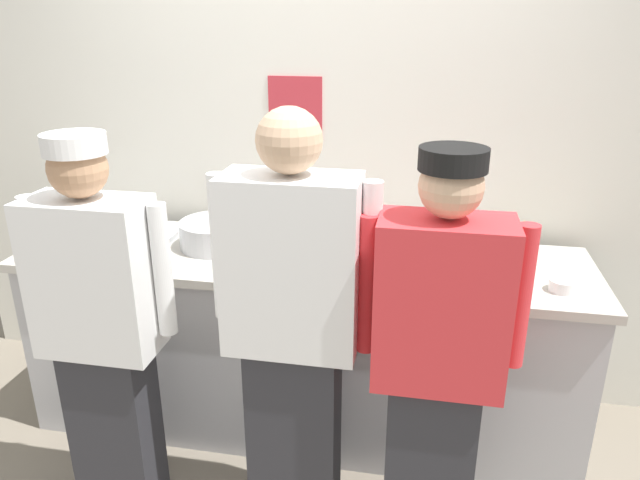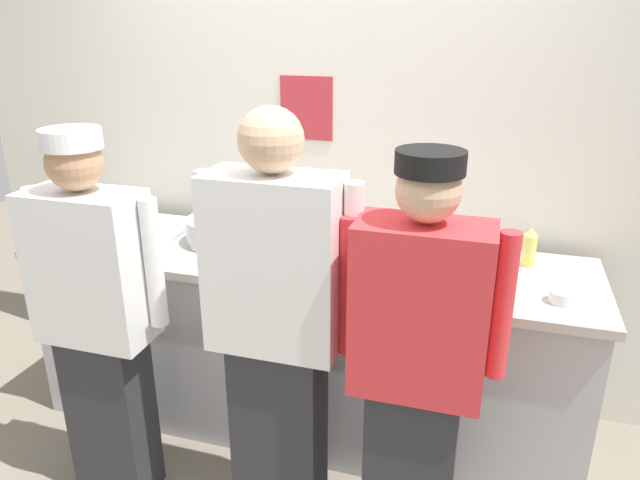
% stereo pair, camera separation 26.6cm
% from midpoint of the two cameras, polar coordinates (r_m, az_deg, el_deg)
% --- Properties ---
extents(ground_plane, '(9.00, 9.00, 0.00)m').
position_cam_midpoint_polar(ground_plane, '(2.96, -6.11, -21.29)').
color(ground_plane, slate).
extents(wall_back, '(4.18, 0.11, 2.91)m').
position_cam_midpoint_polar(wall_back, '(3.08, -2.49, 11.08)').
color(wall_back, silver).
rests_on(wall_back, ground).
extents(prep_counter, '(2.67, 0.72, 0.93)m').
position_cam_midpoint_polar(prep_counter, '(2.97, -4.35, -9.82)').
color(prep_counter, '#B2B2B7').
rests_on(prep_counter, ground).
extents(chef_near_left, '(0.59, 0.24, 1.60)m').
position_cam_midpoint_polar(chef_near_left, '(2.49, -23.29, -7.83)').
color(chef_near_left, '#2D2D33').
rests_on(chef_near_left, ground).
extents(chef_center, '(0.62, 0.24, 1.71)m').
position_cam_midpoint_polar(chef_center, '(2.20, -6.15, -8.44)').
color(chef_center, '#2D2D33').
rests_on(chef_center, ground).
extents(chef_far_right, '(0.59, 0.24, 1.60)m').
position_cam_midpoint_polar(chef_far_right, '(2.12, 7.69, -11.35)').
color(chef_far_right, '#2D2D33').
rests_on(chef_far_right, ground).
extents(plate_stack_front, '(0.23, 0.23, 0.08)m').
position_cam_midpoint_polar(plate_stack_front, '(2.64, 10.46, -2.04)').
color(plate_stack_front, white).
rests_on(plate_stack_front, prep_counter).
extents(plate_stack_rear, '(0.25, 0.25, 0.10)m').
position_cam_midpoint_polar(plate_stack_rear, '(2.69, -0.49, -1.11)').
color(plate_stack_rear, white).
rests_on(plate_stack_rear, prep_counter).
extents(mixing_bowl_steel, '(0.36, 0.36, 0.13)m').
position_cam_midpoint_polar(mixing_bowl_steel, '(2.92, -12.52, 0.54)').
color(mixing_bowl_steel, '#B7BABF').
rests_on(mixing_bowl_steel, prep_counter).
extents(sheet_tray, '(0.46, 0.35, 0.02)m').
position_cam_midpoint_polar(sheet_tray, '(3.14, -20.50, 0.10)').
color(sheet_tray, '#B7BABF').
rests_on(sheet_tray, prep_counter).
extents(squeeze_bottle_primary, '(0.06, 0.06, 0.18)m').
position_cam_midpoint_polar(squeeze_bottle_primary, '(2.82, 16.44, -0.05)').
color(squeeze_bottle_primary, '#E5E066').
rests_on(squeeze_bottle_primary, prep_counter).
extents(squeeze_bottle_secondary, '(0.06, 0.06, 0.21)m').
position_cam_midpoint_polar(squeeze_bottle_secondary, '(2.56, -6.83, -1.22)').
color(squeeze_bottle_secondary, orange).
rests_on(squeeze_bottle_secondary, prep_counter).
extents(squeeze_bottle_spare, '(0.06, 0.06, 0.20)m').
position_cam_midpoint_polar(squeeze_bottle_spare, '(2.54, 7.03, -1.44)').
color(squeeze_bottle_spare, red).
rests_on(squeeze_bottle_spare, prep_counter).
extents(ramekin_yellow_sauce, '(0.09, 0.09, 0.04)m').
position_cam_midpoint_polar(ramekin_yellow_sauce, '(2.60, 14.66, -3.24)').
color(ramekin_yellow_sauce, white).
rests_on(ramekin_yellow_sauce, prep_counter).
extents(ramekin_orange_sauce, '(0.11, 0.11, 0.04)m').
position_cam_midpoint_polar(ramekin_orange_sauce, '(2.83, 12.68, -1.05)').
color(ramekin_orange_sauce, white).
rests_on(ramekin_orange_sauce, prep_counter).
extents(ramekin_red_sauce, '(0.11, 0.11, 0.04)m').
position_cam_midpoint_polar(ramekin_red_sauce, '(2.88, -5.54, -0.21)').
color(ramekin_red_sauce, white).
rests_on(ramekin_red_sauce, prep_counter).
extents(ramekin_green_sauce, '(0.10, 0.10, 0.05)m').
position_cam_midpoint_polar(ramekin_green_sauce, '(2.55, 19.60, -4.17)').
color(ramekin_green_sauce, white).
rests_on(ramekin_green_sauce, prep_counter).
extents(chefs_knife, '(0.27, 0.03, 0.02)m').
position_cam_midpoint_polar(chefs_knife, '(2.78, 5.58, -1.35)').
color(chefs_knife, '#B7BABF').
rests_on(chefs_knife, prep_counter).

